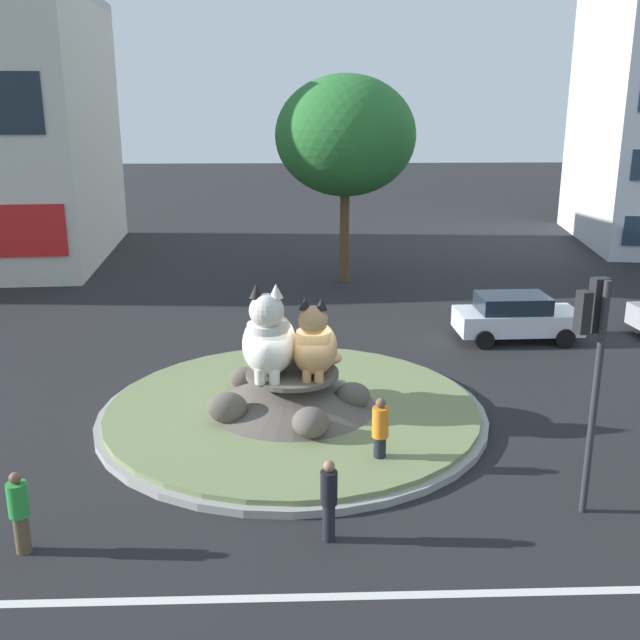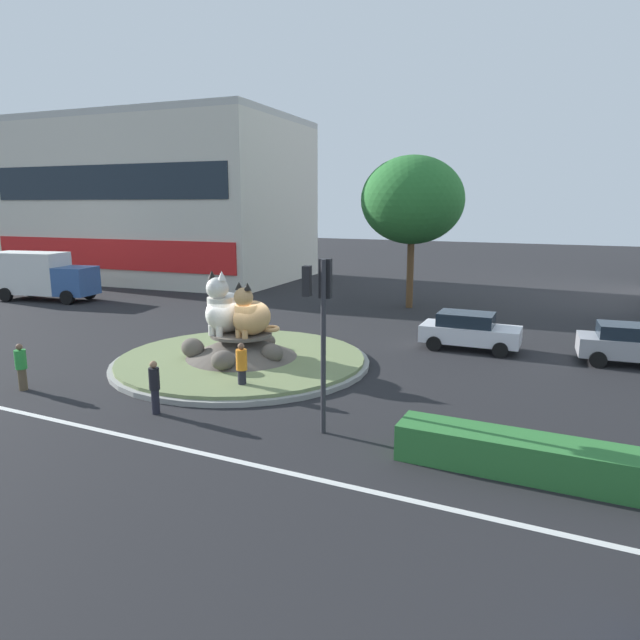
{
  "view_description": "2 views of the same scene",
  "coord_description": "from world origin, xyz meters",
  "px_view_note": "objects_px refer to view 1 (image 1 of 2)",
  "views": [
    {
      "loc": [
        0.07,
        -18.07,
        8.0
      ],
      "look_at": [
        0.83,
        3.11,
        1.7
      ],
      "focal_mm": 41.94,
      "sensor_mm": 36.0,
      "label": 1
    },
    {
      "loc": [
        12.08,
        -18.26,
        6.18
      ],
      "look_at": [
        2.1,
        2.79,
        1.44
      ],
      "focal_mm": 31.84,
      "sensor_mm": 36.0,
      "label": 2
    }
  ],
  "objects_px": {
    "cat_statue_white": "(269,340)",
    "parked_car_right": "(516,317)",
    "broadleaf_tree_behind_island": "(345,136)",
    "pedestrian_black_shirt": "(329,498)",
    "traffic_light_mast": "(594,345)",
    "cat_statue_calico": "(315,345)",
    "pedestrian_green_shirt": "(19,511)",
    "pedestrian_orange_shirt": "(380,432)"
  },
  "relations": [
    {
      "from": "pedestrian_orange_shirt",
      "to": "parked_car_right",
      "type": "xyz_separation_m",
      "value": [
        5.71,
        9.17,
        -0.07
      ]
    },
    {
      "from": "pedestrian_green_shirt",
      "to": "pedestrian_orange_shirt",
      "type": "distance_m",
      "value": 7.5
    },
    {
      "from": "broadleaf_tree_behind_island",
      "to": "pedestrian_black_shirt",
      "type": "xyz_separation_m",
      "value": [
        -1.67,
        -20.78,
        -5.57
      ]
    },
    {
      "from": "cat_statue_white",
      "to": "broadleaf_tree_behind_island",
      "type": "relative_size",
      "value": 0.28
    },
    {
      "from": "cat_statue_white",
      "to": "pedestrian_green_shirt",
      "type": "bearing_deg",
      "value": -34.2
    },
    {
      "from": "pedestrian_black_shirt",
      "to": "parked_car_right",
      "type": "xyz_separation_m",
      "value": [
        6.98,
        11.95,
        -0.05
      ]
    },
    {
      "from": "broadleaf_tree_behind_island",
      "to": "parked_car_right",
      "type": "height_order",
      "value": "broadleaf_tree_behind_island"
    },
    {
      "from": "cat_statue_white",
      "to": "parked_car_right",
      "type": "xyz_separation_m",
      "value": [
        8.23,
        6.37,
        -1.33
      ]
    },
    {
      "from": "pedestrian_green_shirt",
      "to": "parked_car_right",
      "type": "relative_size",
      "value": 0.38
    },
    {
      "from": "cat_statue_calico",
      "to": "pedestrian_black_shirt",
      "type": "relative_size",
      "value": 1.28
    },
    {
      "from": "cat_statue_white",
      "to": "traffic_light_mast",
      "type": "xyz_separation_m",
      "value": [
        6.32,
        -4.66,
        1.35
      ]
    },
    {
      "from": "cat_statue_white",
      "to": "pedestrian_orange_shirt",
      "type": "bearing_deg",
      "value": 44.94
    },
    {
      "from": "broadleaf_tree_behind_island",
      "to": "cat_statue_white",
      "type": "bearing_deg",
      "value": -100.88
    },
    {
      "from": "cat_statue_calico",
      "to": "broadleaf_tree_behind_island",
      "type": "height_order",
      "value": "broadleaf_tree_behind_island"
    },
    {
      "from": "broadleaf_tree_behind_island",
      "to": "pedestrian_green_shirt",
      "type": "relative_size",
      "value": 5.61
    },
    {
      "from": "broadleaf_tree_behind_island",
      "to": "pedestrian_black_shirt",
      "type": "relative_size",
      "value": 5.48
    },
    {
      "from": "pedestrian_green_shirt",
      "to": "cat_statue_white",
      "type": "bearing_deg",
      "value": 143.05
    },
    {
      "from": "cat_statue_white",
      "to": "parked_car_right",
      "type": "distance_m",
      "value": 10.49
    },
    {
      "from": "cat_statue_calico",
      "to": "cat_statue_white",
      "type": "bearing_deg",
      "value": -85.23
    },
    {
      "from": "cat_statue_white",
      "to": "pedestrian_green_shirt",
      "type": "relative_size",
      "value": 1.54
    },
    {
      "from": "traffic_light_mast",
      "to": "pedestrian_black_shirt",
      "type": "distance_m",
      "value": 5.79
    },
    {
      "from": "traffic_light_mast",
      "to": "cat_statue_white",
      "type": "bearing_deg",
      "value": 42.96
    },
    {
      "from": "pedestrian_black_shirt",
      "to": "parked_car_right",
      "type": "bearing_deg",
      "value": -8.51
    },
    {
      "from": "traffic_light_mast",
      "to": "parked_car_right",
      "type": "relative_size",
      "value": 1.14
    },
    {
      "from": "cat_statue_calico",
      "to": "pedestrian_orange_shirt",
      "type": "relative_size",
      "value": 1.23
    },
    {
      "from": "cat_statue_calico",
      "to": "pedestrian_orange_shirt",
      "type": "distance_m",
      "value": 3.3
    },
    {
      "from": "parked_car_right",
      "to": "traffic_light_mast",
      "type": "bearing_deg",
      "value": -101.48
    },
    {
      "from": "cat_statue_white",
      "to": "traffic_light_mast",
      "type": "relative_size",
      "value": 0.52
    },
    {
      "from": "pedestrian_black_shirt",
      "to": "parked_car_right",
      "type": "distance_m",
      "value": 13.84
    },
    {
      "from": "traffic_light_mast",
      "to": "broadleaf_tree_behind_island",
      "type": "bearing_deg",
      "value": -0.92
    },
    {
      "from": "cat_statue_white",
      "to": "cat_statue_calico",
      "type": "bearing_deg",
      "value": 92.23
    },
    {
      "from": "cat_statue_calico",
      "to": "parked_car_right",
      "type": "bearing_deg",
      "value": 137.57
    },
    {
      "from": "cat_statue_white",
      "to": "pedestrian_orange_shirt",
      "type": "height_order",
      "value": "cat_statue_white"
    },
    {
      "from": "cat_statue_calico",
      "to": "traffic_light_mast",
      "type": "bearing_deg",
      "value": 53.61
    },
    {
      "from": "traffic_light_mast",
      "to": "parked_car_right",
      "type": "distance_m",
      "value": 11.51
    },
    {
      "from": "traffic_light_mast",
      "to": "parked_car_right",
      "type": "bearing_deg",
      "value": -20.44
    },
    {
      "from": "broadleaf_tree_behind_island",
      "to": "parked_car_right",
      "type": "relative_size",
      "value": 2.15
    },
    {
      "from": "pedestrian_black_shirt",
      "to": "traffic_light_mast",
      "type": "bearing_deg",
      "value": -57.92
    },
    {
      "from": "cat_statue_white",
      "to": "cat_statue_calico",
      "type": "relative_size",
      "value": 1.18
    },
    {
      "from": "pedestrian_green_shirt",
      "to": "traffic_light_mast",
      "type": "bearing_deg",
      "value": 96.12
    },
    {
      "from": "parked_car_right",
      "to": "pedestrian_black_shirt",
      "type": "bearing_deg",
      "value": -121.95
    },
    {
      "from": "cat_statue_calico",
      "to": "pedestrian_black_shirt",
      "type": "height_order",
      "value": "cat_statue_calico"
    }
  ]
}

